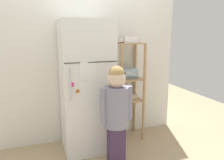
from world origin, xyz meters
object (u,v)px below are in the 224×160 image
(pantry_shelf_unit, at_px, (129,82))
(fruit_bin, at_px, (129,40))
(refrigerator, at_px, (87,87))
(child_standing, at_px, (116,107))

(pantry_shelf_unit, distance_m, fruit_bin, 0.58)
(refrigerator, distance_m, fruit_bin, 0.83)
(pantry_shelf_unit, bearing_deg, fruit_bin, -135.89)
(pantry_shelf_unit, relative_size, fruit_bin, 6.35)
(child_standing, xyz_separation_m, fruit_bin, (0.40, 0.59, 0.69))
(child_standing, bearing_deg, fruit_bin, 56.29)
(fruit_bin, bearing_deg, child_standing, -123.71)
(child_standing, height_order, pantry_shelf_unit, pantry_shelf_unit)
(refrigerator, height_order, child_standing, refrigerator)
(refrigerator, bearing_deg, child_standing, -67.12)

